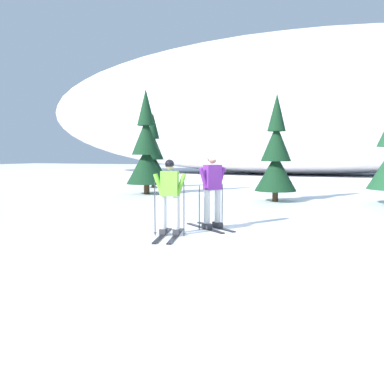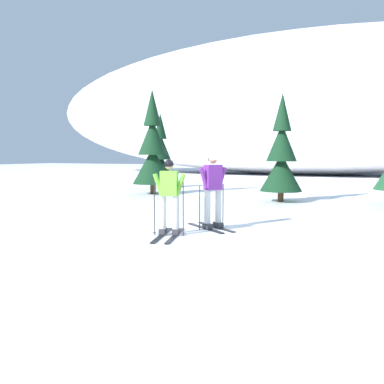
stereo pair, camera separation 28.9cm
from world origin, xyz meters
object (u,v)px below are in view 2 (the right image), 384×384
at_px(skier_purple_jacket, 213,190).
at_px(pine_tree_center_left, 153,150).
at_px(pine_tree_center_right, 281,157).
at_px(skier_lime_jacket, 169,196).
at_px(pine_tree_far_left, 161,156).

height_order(skier_purple_jacket, pine_tree_center_left, pine_tree_center_left).
bearing_deg(pine_tree_center_right, skier_purple_jacket, -94.58).
height_order(skier_lime_jacket, pine_tree_center_left, pine_tree_center_left).
bearing_deg(skier_lime_jacket, pine_tree_center_right, 81.33).
xyz_separation_m(skier_lime_jacket, pine_tree_center_right, (1.15, 7.53, 0.86)).
distance_m(pine_tree_center_left, pine_tree_center_right, 6.14).
distance_m(skier_purple_jacket, pine_tree_center_left, 9.20).
distance_m(skier_purple_jacket, pine_tree_center_right, 6.47).
bearing_deg(skier_lime_jacket, skier_purple_jacket, 60.70).
relative_size(skier_purple_jacket, pine_tree_center_right, 0.44).
bearing_deg(pine_tree_far_left, skier_lime_jacket, -62.07).
height_order(skier_lime_jacket, pine_tree_far_left, pine_tree_far_left).
bearing_deg(pine_tree_center_right, pine_tree_far_left, 149.73).
bearing_deg(pine_tree_center_left, pine_tree_center_right, -8.03).
bearing_deg(skier_purple_jacket, pine_tree_far_left, 122.83).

